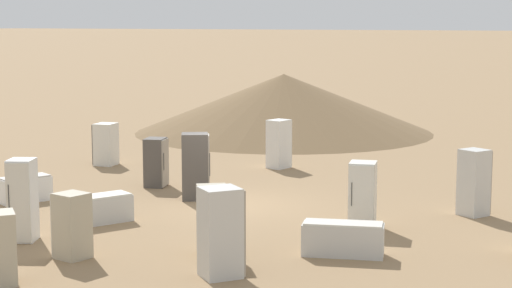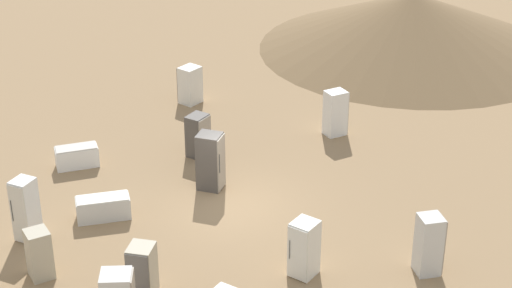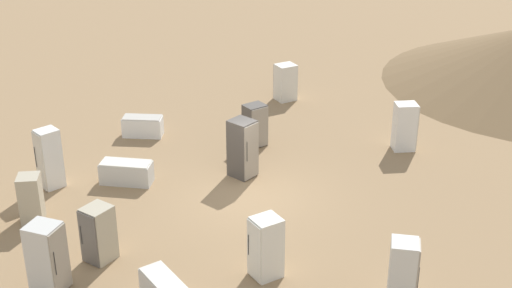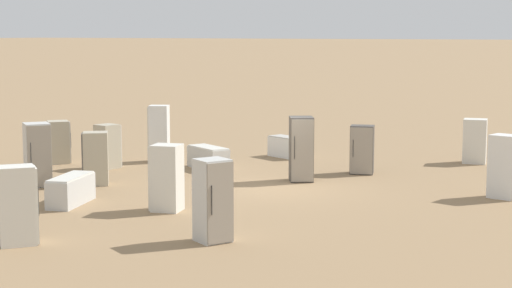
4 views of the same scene
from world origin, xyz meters
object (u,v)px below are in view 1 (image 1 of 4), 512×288
Objects in this scene: discarded_fridge_11 at (156,162)px; discarded_fridge_14 at (196,166)px; discarded_fridge_8 at (106,144)px; discarded_fridge_13 at (221,232)px; discarded_fridge_0 at (213,221)px; discarded_fridge_3 at (362,195)px; discarded_fridge_2 at (25,189)px; discarded_fridge_5 at (343,239)px; discarded_fridge_9 at (22,200)px; discarded_fridge_7 at (100,209)px; discarded_fridge_4 at (279,144)px; discarded_fridge_1 at (72,226)px; discarded_fridge_12 at (474,182)px.

discarded_fridge_14 is at bearing 45.27° from discarded_fridge_11.
discarded_fridge_8 is 0.82× the size of discarded_fridge_13.
discarded_fridge_0 is 4.40m from discarded_fridge_3.
discarded_fridge_2 is 9.36m from discarded_fridge_13.
discarded_fridge_9 is at bearing -89.22° from discarded_fridge_5.
discarded_fridge_14 is (0.88, 5.52, 0.13)m from discarded_fridge_3.
discarded_fridge_9 is at bearing -74.96° from discarded_fridge_7.
discarded_fridge_9 reaches higher than discarded_fridge_4.
discarded_fridge_0 reaches higher than discarded_fridge_1.
discarded_fridge_1 is at bearing 163.58° from discarded_fridge_2.
discarded_fridge_2 is 1.03× the size of discarded_fridge_8.
discarded_fridge_3 reaches higher than discarded_fridge_0.
discarded_fridge_9 is 1.01× the size of discarded_fridge_14.
discarded_fridge_9 is (-2.29, 0.39, 0.61)m from discarded_fridge_7.
discarded_fridge_5 is (-0.81, -10.19, 0.00)m from discarded_fridge_2.
discarded_fridge_3 is 0.94× the size of discarded_fridge_12.
discarded_fridge_13 is at bearing 178.82° from discarded_fridge_2.
discarded_fridge_7 is 1.15× the size of discarded_fridge_11.
discarded_fridge_2 is 9.37m from discarded_fridge_4.
discarded_fridge_4 reaches higher than discarded_fridge_5.
discarded_fridge_7 is at bearing -54.77° from discarded_fridge_0.
discarded_fridge_1 is at bearing -36.07° from discarded_fridge_7.
discarded_fridge_0 is 7.99m from discarded_fridge_2.
discarded_fridge_13 is at bearing -144.56° from discarded_fridge_8.
discarded_fridge_4 is at bearing 15.87° from discarded_fridge_1.
discarded_fridge_1 is 7.20m from discarded_fridge_3.
discarded_fridge_11 is 0.79× the size of discarded_fridge_14.
discarded_fridge_7 is 5.73m from discarded_fridge_13.
discarded_fridge_0 is 1.07× the size of discarded_fridge_1.
discarded_fridge_13 is 7.68m from discarded_fridge_14.
discarded_fridge_3 is 0.86× the size of discarded_fridge_14.
discarded_fridge_5 reaches higher than discarded_fridge_7.
discarded_fridge_1 reaches higher than discarded_fridge_2.
discarded_fridge_8 is (9.98, 7.18, 0.03)m from discarded_fridge_1.
discarded_fridge_9 reaches higher than discarded_fridge_1.
discarded_fridge_1 is 2.09m from discarded_fridge_9.
discarded_fridge_3 is 1.09× the size of discarded_fridge_11.
discarded_fridge_3 is 1.10× the size of discarded_fridge_8.
discarded_fridge_8 reaches higher than discarded_fridge_5.
discarded_fridge_0 is at bearing -47.23° from discarded_fridge_1.
discarded_fridge_3 is at bearing -29.00° from discarded_fridge_1.
discarded_fridge_9 reaches higher than discarded_fridge_3.
discarded_fridge_9 reaches higher than discarded_fridge_12.
discarded_fridge_9 is 1.28× the size of discarded_fridge_11.
discarded_fridge_8 reaches higher than discarded_fridge_7.
discarded_fridge_11 reaches higher than discarded_fridge_2.
discarded_fridge_12 is at bearing -16.66° from discarded_fridge_4.
discarded_fridge_8 is at bearing -146.05° from discarded_fridge_4.
discarded_fridge_0 is 6.05m from discarded_fridge_14.
discarded_fridge_4 is 0.97× the size of discarded_fridge_7.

